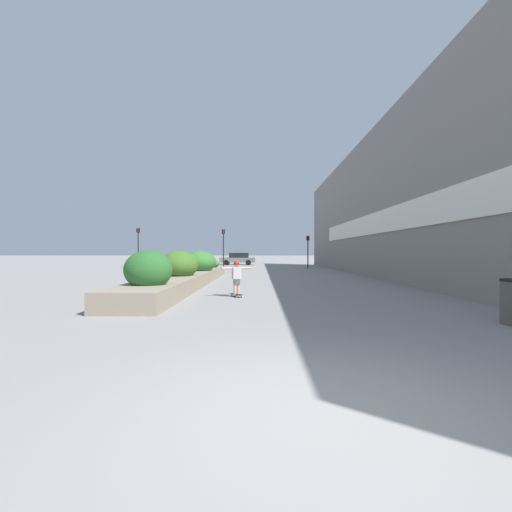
{
  "coord_description": "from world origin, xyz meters",
  "views": [
    {
      "loc": [
        -0.6,
        -3.14,
        1.51
      ],
      "look_at": [
        -0.82,
        17.51,
        1.28
      ],
      "focal_mm": 24.0,
      "sensor_mm": 36.0,
      "label": 1
    }
  ],
  "objects_px": {
    "skateboard": "(237,295)",
    "traffic_light_right": "(308,246)",
    "skateboarder": "(237,274)",
    "car_leftmost": "(371,258)",
    "traffic_light_left": "(223,242)",
    "traffic_light_far_left": "(138,241)",
    "car_center_left": "(238,259)"
  },
  "relations": [
    {
      "from": "car_leftmost",
      "to": "traffic_light_far_left",
      "type": "relative_size",
      "value": 1.18
    },
    {
      "from": "traffic_light_left",
      "to": "traffic_light_far_left",
      "type": "xyz_separation_m",
      "value": [
        -8.21,
        0.3,
        0.08
      ]
    },
    {
      "from": "skateboarder",
      "to": "traffic_light_far_left",
      "type": "distance_m",
      "value": 23.79
    },
    {
      "from": "skateboarder",
      "to": "car_leftmost",
      "type": "relative_size",
      "value": 0.25
    },
    {
      "from": "car_leftmost",
      "to": "traffic_light_left",
      "type": "distance_m",
      "value": 17.84
    },
    {
      "from": "car_center_left",
      "to": "traffic_light_left",
      "type": "relative_size",
      "value": 1.11
    },
    {
      "from": "skateboarder",
      "to": "traffic_light_left",
      "type": "distance_m",
      "value": 21.02
    },
    {
      "from": "car_leftmost",
      "to": "traffic_light_right",
      "type": "bearing_deg",
      "value": 128.42
    },
    {
      "from": "skateboarder",
      "to": "traffic_light_far_left",
      "type": "xyz_separation_m",
      "value": [
        -10.87,
        21.09,
        1.8
      ]
    },
    {
      "from": "skateboard",
      "to": "car_center_left",
      "type": "xyz_separation_m",
      "value": [
        -1.77,
        28.93,
        0.68
      ]
    },
    {
      "from": "car_leftmost",
      "to": "traffic_light_right",
      "type": "relative_size",
      "value": 1.46
    },
    {
      "from": "skateboarder",
      "to": "traffic_light_right",
      "type": "distance_m",
      "value": 22.07
    },
    {
      "from": "car_center_left",
      "to": "skateboarder",
      "type": "bearing_deg",
      "value": -176.49
    },
    {
      "from": "skateboard",
      "to": "traffic_light_left",
      "type": "relative_size",
      "value": 0.18
    },
    {
      "from": "skateboard",
      "to": "traffic_light_far_left",
      "type": "distance_m",
      "value": 23.85
    },
    {
      "from": "traffic_light_left",
      "to": "traffic_light_right",
      "type": "height_order",
      "value": "traffic_light_left"
    },
    {
      "from": "car_center_left",
      "to": "traffic_light_far_left",
      "type": "distance_m",
      "value": 12.15
    },
    {
      "from": "traffic_light_right",
      "to": "traffic_light_far_left",
      "type": "relative_size",
      "value": 0.8
    },
    {
      "from": "skateboard",
      "to": "traffic_light_right",
      "type": "xyz_separation_m",
      "value": [
        5.42,
        21.35,
        2.07
      ]
    },
    {
      "from": "skateboard",
      "to": "skateboarder",
      "type": "xyz_separation_m",
      "value": [
        -0.0,
        0.0,
        0.71
      ]
    },
    {
      "from": "skateboard",
      "to": "traffic_light_left",
      "type": "xyz_separation_m",
      "value": [
        -2.66,
        20.78,
        2.44
      ]
    },
    {
      "from": "skateboarder",
      "to": "traffic_light_left",
      "type": "height_order",
      "value": "traffic_light_left"
    },
    {
      "from": "car_center_left",
      "to": "traffic_light_far_left",
      "type": "xyz_separation_m",
      "value": [
        -9.09,
        -7.84,
        1.84
      ]
    },
    {
      "from": "car_leftmost",
      "to": "car_center_left",
      "type": "bearing_deg",
      "value": 86.05
    },
    {
      "from": "skateboard",
      "to": "skateboarder",
      "type": "height_order",
      "value": "skateboarder"
    },
    {
      "from": "skateboard",
      "to": "skateboarder",
      "type": "bearing_deg",
      "value": 152.6
    },
    {
      "from": "car_leftmost",
      "to": "traffic_light_right",
      "type": "height_order",
      "value": "traffic_light_right"
    },
    {
      "from": "skateboard",
      "to": "car_leftmost",
      "type": "distance_m",
      "value": 31.03
    },
    {
      "from": "car_leftmost",
      "to": "traffic_light_left",
      "type": "bearing_deg",
      "value": 113.5
    },
    {
      "from": "traffic_light_left",
      "to": "traffic_light_far_left",
      "type": "distance_m",
      "value": 8.22
    },
    {
      "from": "car_leftmost",
      "to": "car_center_left",
      "type": "height_order",
      "value": "car_leftmost"
    },
    {
      "from": "skateboarder",
      "to": "car_center_left",
      "type": "distance_m",
      "value": 28.98
    }
  ]
}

